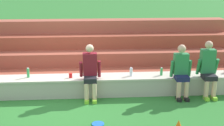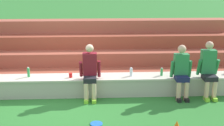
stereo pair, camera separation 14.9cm
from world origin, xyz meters
name	(u,v)px [view 1 (the left image)]	position (x,y,z in m)	size (l,w,h in m)	color
ground_plane	(62,99)	(0.00, 0.00, 0.00)	(80.00, 80.00, 0.00)	#2D752D
stone_seating_wall	(63,85)	(0.00, 0.28, 0.25)	(8.94, 0.60, 0.48)	#B7AF9E
brick_bleachers	(68,54)	(0.00, 2.17, 0.59)	(10.16, 2.20, 1.56)	#9D4732
person_left_of_center	(90,71)	(0.70, 0.01, 0.70)	(0.52, 0.57, 1.34)	beige
person_center	(181,70)	(2.93, -0.05, 0.69)	(0.52, 0.53, 1.32)	#DBAD89
person_right_of_center	(208,68)	(3.61, 0.00, 0.72)	(0.53, 0.58, 1.39)	#DBAD89
water_bottle_near_left	(131,72)	(1.73, 0.27, 0.58)	(0.07, 0.07, 0.22)	silver
water_bottle_center_gap	(161,72)	(2.51, 0.27, 0.57)	(0.06, 0.06, 0.21)	green
water_bottle_mid_left	(28,73)	(-0.84, 0.32, 0.59)	(0.07, 0.07, 0.25)	green
plastic_cup_right_end	(71,76)	(0.21, 0.23, 0.53)	(0.08, 0.08, 0.11)	red
frisbee	(98,124)	(0.85, -1.38, 0.01)	(0.26, 0.26, 0.02)	blue
sports_cone	(179,125)	(2.41, -1.75, 0.12)	(0.19, 0.19, 0.23)	orange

